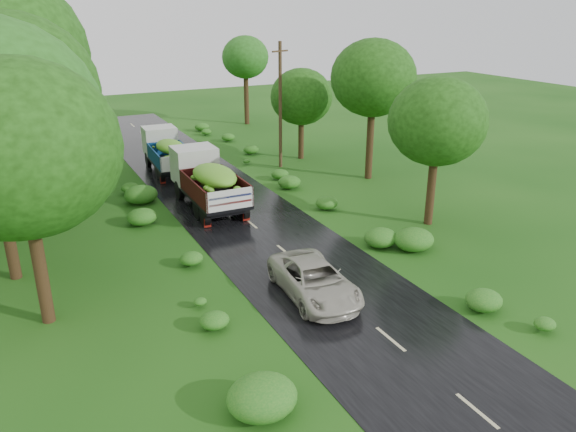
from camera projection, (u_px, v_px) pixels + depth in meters
ground at (391, 339)px, 18.98m from camera, size 120.00×120.00×0.00m
road at (318, 279)px, 23.15m from camera, size 6.50×80.00×0.02m
road_lines at (306, 269)px, 23.98m from camera, size 0.12×69.60×0.00m
truck_near at (206, 178)px, 30.91m from camera, size 2.56×6.98×2.92m
truck_far at (166, 149)px, 37.58m from camera, size 2.51×6.40×2.65m
car at (314, 280)px, 21.52m from camera, size 2.62×5.09×1.37m
utility_pole at (280, 104)px, 37.53m from camera, size 1.40×0.66×8.39m
trees_right at (330, 86)px, 37.31m from camera, size 5.02×30.92×7.85m
shrubs at (236, 205)px, 30.54m from camera, size 11.90×44.00×0.70m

